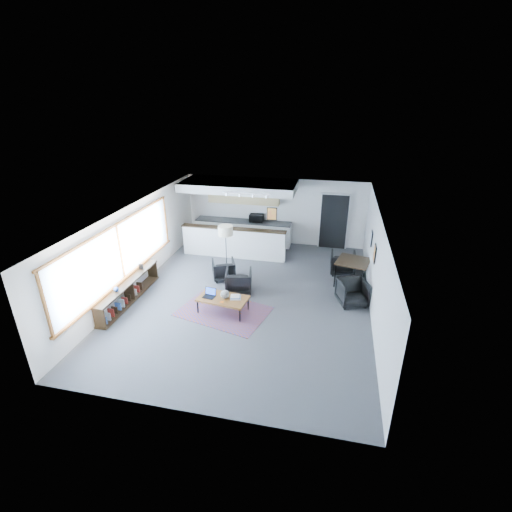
% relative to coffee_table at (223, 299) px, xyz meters
% --- Properties ---
extents(room, '(7.02, 9.02, 2.62)m').
position_rel_coffee_table_xyz_m(room, '(0.48, 0.97, 0.89)').
color(room, '#464648').
rests_on(room, ground).
extents(window, '(0.10, 5.95, 1.66)m').
position_rel_coffee_table_xyz_m(window, '(-2.98, 0.07, 1.05)').
color(window, '#8CBFFF').
rests_on(window, room).
extents(console, '(0.35, 3.00, 0.80)m').
position_rel_coffee_table_xyz_m(console, '(-2.82, -0.08, -0.08)').
color(console, black).
rests_on(console, floor).
extents(kitchenette, '(4.20, 1.96, 2.60)m').
position_rel_coffee_table_xyz_m(kitchenette, '(-0.72, 4.67, 0.97)').
color(kitchenette, white).
rests_on(kitchenette, floor).
extents(doorway, '(1.10, 0.12, 2.15)m').
position_rel_coffee_table_xyz_m(doorway, '(2.78, 5.39, 0.67)').
color(doorway, black).
rests_on(doorway, room).
extents(track_light, '(1.60, 0.07, 0.15)m').
position_rel_coffee_table_xyz_m(track_light, '(-0.11, 3.17, 2.12)').
color(track_light, silver).
rests_on(track_light, room).
extents(wall_art_lower, '(0.03, 0.38, 0.48)m').
position_rel_coffee_table_xyz_m(wall_art_lower, '(3.95, 1.37, 1.14)').
color(wall_art_lower, black).
rests_on(wall_art_lower, room).
extents(wall_art_upper, '(0.03, 0.34, 0.44)m').
position_rel_coffee_table_xyz_m(wall_art_upper, '(3.95, 2.67, 1.09)').
color(wall_art_upper, black).
rests_on(wall_art_upper, room).
extents(kilim_rug, '(2.70, 2.15, 0.01)m').
position_rel_coffee_table_xyz_m(kilim_rug, '(0.00, -0.00, -0.40)').
color(kilim_rug, '#583345').
rests_on(kilim_rug, floor).
extents(coffee_table, '(1.43, 0.89, 0.44)m').
position_rel_coffee_table_xyz_m(coffee_table, '(0.00, 0.00, 0.00)').
color(coffee_table, brown).
rests_on(coffee_table, floor).
extents(laptop, '(0.36, 0.31, 0.23)m').
position_rel_coffee_table_xyz_m(laptop, '(-0.38, 0.01, 0.10)').
color(laptop, black).
rests_on(laptop, coffee_table).
extents(ceramic_pot, '(0.24, 0.24, 0.24)m').
position_rel_coffee_table_xyz_m(ceramic_pot, '(0.06, -0.00, 0.15)').
color(ceramic_pot, gray).
rests_on(ceramic_pot, coffee_table).
extents(book_stack, '(0.33, 0.28, 0.09)m').
position_rel_coffee_table_xyz_m(book_stack, '(0.35, 0.05, 0.07)').
color(book_stack, silver).
rests_on(book_stack, coffee_table).
extents(coaster, '(0.10, 0.10, 0.01)m').
position_rel_coffee_table_xyz_m(coaster, '(0.04, -0.22, 0.04)').
color(coaster, '#E5590C').
rests_on(coaster, coffee_table).
extents(armchair_left, '(0.89, 0.87, 0.71)m').
position_rel_coffee_table_xyz_m(armchair_left, '(-0.56, 1.91, -0.05)').
color(armchair_left, black).
rests_on(armchair_left, floor).
extents(armchair_right, '(0.90, 0.86, 0.79)m').
position_rel_coffee_table_xyz_m(armchair_right, '(0.13, 1.17, -0.01)').
color(armchair_right, black).
rests_on(armchair_right, floor).
extents(floor_lamp, '(0.63, 0.63, 1.67)m').
position_rel_coffee_table_xyz_m(floor_lamp, '(-0.59, 2.33, 1.05)').
color(floor_lamp, black).
rests_on(floor_lamp, floor).
extents(dining_table, '(1.16, 1.16, 0.81)m').
position_rel_coffee_table_xyz_m(dining_table, '(3.48, 2.43, 0.33)').
color(dining_table, black).
rests_on(dining_table, floor).
extents(dining_chair_near, '(0.83, 0.80, 0.68)m').
position_rel_coffee_table_xyz_m(dining_chair_near, '(3.48, 1.21, -0.07)').
color(dining_chair_near, black).
rests_on(dining_chair_near, floor).
extents(dining_chair_far, '(0.69, 0.65, 0.69)m').
position_rel_coffee_table_xyz_m(dining_chair_far, '(3.20, 3.16, -0.06)').
color(dining_chair_far, black).
rests_on(dining_chair_far, floor).
extents(microwave, '(0.54, 0.30, 0.36)m').
position_rel_coffee_table_xyz_m(microwave, '(-0.18, 5.12, 0.70)').
color(microwave, black).
rests_on(microwave, kitchenette).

